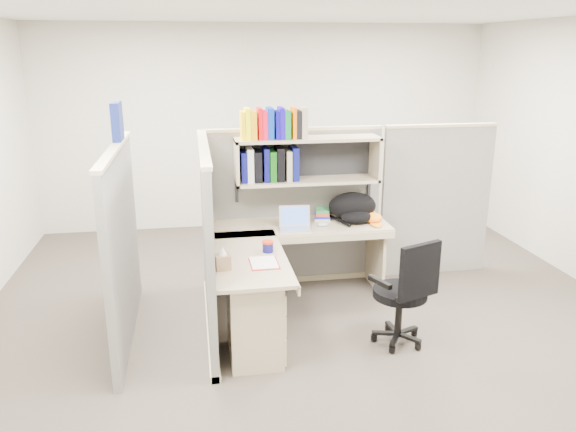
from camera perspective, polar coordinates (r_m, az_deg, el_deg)
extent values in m
plane|color=#38312B|center=(5.22, 2.29, -10.43)|extent=(6.00, 6.00, 0.00)
plane|color=beige|center=(7.67, -2.24, 8.97)|extent=(6.00, 0.00, 6.00)
plane|color=beige|center=(2.09, 20.29, -13.80)|extent=(6.00, 0.00, 6.00)
plane|color=white|center=(4.66, 2.69, 20.64)|extent=(6.00, 6.00, 0.00)
cube|color=#61625D|center=(5.75, 0.54, 0.76)|extent=(1.80, 0.06, 1.60)
cube|color=tan|center=(5.58, 0.57, 8.83)|extent=(1.80, 0.08, 0.03)
cube|color=#61625D|center=(4.81, -8.17, -2.64)|extent=(0.06, 1.80, 1.60)
cube|color=tan|center=(4.61, -8.59, 6.98)|extent=(0.08, 1.80, 0.03)
cube|color=#61625D|center=(4.85, -16.47, -3.01)|extent=(0.06, 1.80, 1.60)
cube|color=#61625D|center=(6.20, 14.79, 1.39)|extent=(1.20, 0.06, 1.60)
cube|color=navy|center=(4.97, -16.97, 9.18)|extent=(0.07, 0.27, 0.32)
cube|color=white|center=(4.84, -8.03, 2.44)|extent=(0.00, 0.21, 0.28)
cube|color=gray|center=(5.42, 1.99, 7.83)|extent=(1.40, 0.34, 0.03)
cube|color=gray|center=(5.49, 1.95, 3.61)|extent=(1.40, 0.34, 0.03)
cube|color=gray|center=(5.36, -5.26, 5.45)|extent=(0.03, 0.34, 0.44)
cube|color=gray|center=(5.63, 8.86, 5.86)|extent=(0.03, 0.34, 0.44)
cube|color=black|center=(5.61, 1.64, 6.01)|extent=(1.38, 0.01, 0.41)
cube|color=yellow|center=(5.29, -4.63, 9.16)|extent=(0.03, 0.20, 0.26)
cube|color=#FEFE05|center=(5.29, -4.16, 9.34)|extent=(0.05, 0.20, 0.29)
cube|color=#E89E04|center=(5.30, -3.58, 9.20)|extent=(0.06, 0.20, 0.26)
cube|color=red|center=(5.30, -2.90, 9.38)|extent=(0.04, 0.20, 0.29)
cube|color=red|center=(5.31, -2.43, 9.23)|extent=(0.05, 0.20, 0.26)
cube|color=#052EA7|center=(5.31, -1.86, 9.41)|extent=(0.06, 0.20, 0.29)
cube|color=#08048F|center=(5.32, -1.18, 9.26)|extent=(0.04, 0.20, 0.26)
cube|color=#15059A|center=(5.33, -0.71, 9.43)|extent=(0.04, 0.20, 0.29)
cube|color=#086C27|center=(5.34, -0.14, 9.29)|extent=(0.06, 0.20, 0.26)
cube|color=#E86205|center=(5.35, 0.53, 9.46)|extent=(0.04, 0.20, 0.29)
cube|color=black|center=(5.36, 0.99, 9.31)|extent=(0.05, 0.20, 0.26)
cube|color=tan|center=(5.37, 1.55, 9.48)|extent=(0.06, 0.20, 0.29)
cube|color=#07094D|center=(5.39, -4.57, 5.05)|extent=(0.05, 0.24, 0.29)
cube|color=beige|center=(5.39, -3.92, 5.23)|extent=(0.06, 0.24, 0.32)
cube|color=black|center=(5.41, -3.15, 5.11)|extent=(0.07, 0.24, 0.29)
cube|color=#080952|center=(5.41, -2.29, 5.30)|extent=(0.05, 0.24, 0.32)
cube|color=#0A4A0B|center=(5.42, -1.63, 5.16)|extent=(0.06, 0.24, 0.29)
cube|color=black|center=(5.43, -0.88, 5.35)|extent=(0.07, 0.24, 0.32)
cube|color=gray|center=(5.45, -0.02, 5.22)|extent=(0.05, 0.24, 0.29)
cube|color=#080C51|center=(5.45, 0.62, 5.40)|extent=(0.06, 0.24, 0.32)
cube|color=gray|center=(5.46, 1.15, -1.03)|extent=(1.74, 0.60, 0.03)
cube|color=gray|center=(4.67, -3.99, -4.22)|extent=(0.60, 1.34, 0.03)
cube|color=gray|center=(5.20, 1.76, -2.39)|extent=(1.74, 0.02, 0.07)
cube|color=gray|center=(4.72, -0.34, -4.41)|extent=(0.02, 1.34, 0.07)
cube|color=gray|center=(4.50, -3.44, -10.26)|extent=(0.40, 0.55, 0.68)
cube|color=tan|center=(4.44, -0.76, -7.77)|extent=(0.02, 0.50, 0.16)
cube|color=tan|center=(4.52, -0.75, -9.85)|extent=(0.02, 0.50, 0.16)
cube|color=tan|center=(4.62, -0.74, -12.29)|extent=(0.02, 0.50, 0.22)
cube|color=#B2B2B7|center=(4.44, -0.63, -7.76)|extent=(0.01, 0.12, 0.01)
cube|color=gray|center=(5.81, 8.87, -3.96)|extent=(0.03, 0.55, 0.70)
cylinder|color=#0F0E54|center=(4.73, -2.06, -3.19)|extent=(0.09, 0.09, 0.08)
cylinder|color=red|center=(4.71, -2.07, -2.67)|extent=(0.10, 0.10, 0.02)
ellipsoid|color=#99BAD9|center=(5.41, 3.57, -0.86)|extent=(0.10, 0.07, 0.04)
cylinder|color=silver|center=(5.61, 1.18, 0.16)|extent=(0.09, 0.09, 0.10)
cylinder|color=black|center=(4.73, 11.31, -7.65)|extent=(0.45, 0.45, 0.07)
cube|color=black|center=(4.49, 13.25, -5.48)|extent=(0.38, 0.19, 0.45)
cylinder|color=black|center=(4.80, 11.19, -9.66)|extent=(0.06, 0.06, 0.39)
cylinder|color=black|center=(4.91, 11.04, -11.99)|extent=(0.43, 0.43, 0.10)
cube|color=black|center=(4.53, 9.32, -6.64)|extent=(0.13, 0.25, 0.04)
cube|color=black|center=(4.81, 13.38, -5.45)|extent=(0.13, 0.25, 0.04)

